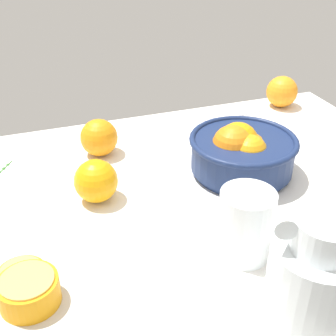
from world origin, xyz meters
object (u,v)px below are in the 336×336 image
object	(u,v)px
cutting_board	(35,309)
loose_orange_4	(99,138)
loose_orange_3	(96,181)
orange_half_0	(29,291)
spoon	(227,117)
juice_pitcher	(315,286)
orange_half_1	(23,279)
juice_glass	(245,228)
loose_orange_1	(282,92)
fruit_bowl	(242,152)

from	to	relation	value
cutting_board	loose_orange_4	world-z (taller)	loose_orange_4
loose_orange_3	loose_orange_4	world-z (taller)	same
orange_half_0	spoon	bearing A→B (deg)	42.74
juice_pitcher	orange_half_1	xyz separation A→B (cm)	(-35.82, 16.65, -2.63)
juice_pitcher	juice_glass	world-z (taller)	juice_pitcher
spoon	orange_half_1	bearing A→B (deg)	-139.42
orange_half_0	orange_half_1	xyz separation A→B (cm)	(-0.67, 3.02, -0.47)
loose_orange_1	spoon	size ratio (longest dim) A/B	0.51
loose_orange_3	spoon	xyz separation A→B (cm)	(39.28, 24.89, -3.71)
juice_glass	loose_orange_4	bearing A→B (deg)	110.41
loose_orange_1	orange_half_1	bearing A→B (deg)	-145.65
fruit_bowl	loose_orange_4	world-z (taller)	fruit_bowl
orange_half_1	spoon	bearing A→B (deg)	40.58
loose_orange_1	loose_orange_3	distance (cm)	63.38
loose_orange_3	loose_orange_4	bearing A→B (deg)	76.30
juice_pitcher	juice_glass	bearing A→B (deg)	97.13
cutting_board	spoon	world-z (taller)	cutting_board
orange_half_0	cutting_board	bearing A→B (deg)	-52.52
fruit_bowl	juice_pitcher	world-z (taller)	juice_pitcher
fruit_bowl	loose_orange_1	distance (cm)	38.93
orange_half_0	loose_orange_1	xyz separation A→B (cm)	(71.11, 52.09, -0.20)
spoon	loose_orange_1	bearing A→B (deg)	8.88
orange_half_1	loose_orange_4	xyz separation A→B (cm)	(18.98, 38.71, 0.19)
fruit_bowl	cutting_board	size ratio (longest dim) A/B	0.61
orange_half_0	fruit_bowl	bearing A→B (deg)	28.45
juice_pitcher	spoon	distance (cm)	65.81
juice_glass	loose_orange_1	world-z (taller)	juice_glass
spoon	juice_glass	bearing A→B (deg)	-112.87
loose_orange_1	loose_orange_3	size ratio (longest dim) A/B	1.02
orange_half_1	loose_orange_3	bearing A→B (deg)	55.40
fruit_bowl	spoon	world-z (taller)	fruit_bowl
loose_orange_3	fruit_bowl	bearing A→B (deg)	-0.89
juice_glass	spoon	size ratio (longest dim) A/B	0.70
cutting_board	loose_orange_4	size ratio (longest dim) A/B	4.35
loose_orange_1	loose_orange_3	xyz separation A→B (cm)	(-57.02, -27.67, -0.09)
fruit_bowl	orange_half_0	world-z (taller)	fruit_bowl
cutting_board	orange_half_1	bearing A→B (deg)	105.88
juice_pitcher	cutting_board	distance (cm)	37.67
loose_orange_3	spoon	distance (cm)	46.65
fruit_bowl	juice_glass	distance (cm)	24.90
spoon	juice_pitcher	bearing A→B (deg)	-106.14
orange_half_1	loose_orange_4	world-z (taller)	loose_orange_4
spoon	loose_orange_4	bearing A→B (deg)	-167.80
juice_glass	cutting_board	world-z (taller)	juice_glass
juice_pitcher	loose_orange_1	size ratio (longest dim) A/B	2.14
fruit_bowl	spoon	bearing A→B (deg)	70.15
juice_pitcher	orange_half_1	size ratio (longest dim) A/B	2.64
juice_glass	orange_half_1	size ratio (longest dim) A/B	1.70
cutting_board	spoon	xyz separation A→B (cm)	(53.07, 49.70, -0.74)
fruit_bowl	orange_half_1	xyz separation A→B (cm)	(-44.88, -20.93, -1.20)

